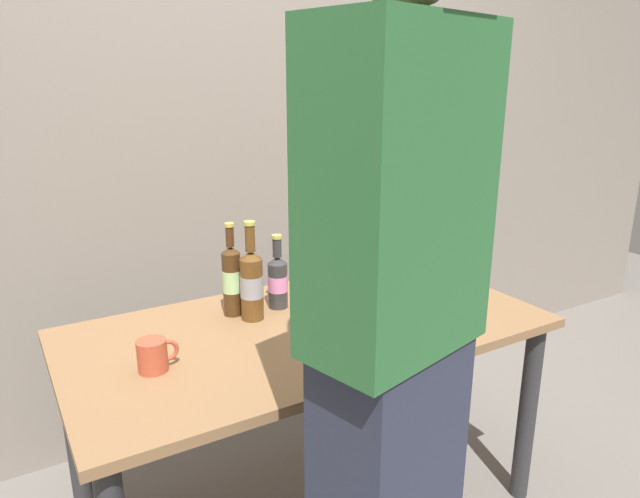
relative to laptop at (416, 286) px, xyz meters
name	(u,v)px	position (x,y,z in m)	size (l,w,h in m)	color
desk	(308,351)	(-0.45, 0.00, -0.15)	(1.53, 0.80, 0.72)	olive
laptop	(416,286)	(0.00, 0.00, 0.00)	(0.39, 0.38, 0.23)	#B7BABC
beer_bottle_dark	(232,279)	(-0.63, 0.20, 0.08)	(0.06, 0.06, 0.32)	#472B14
beer_bottle_amber	(252,283)	(-0.58, 0.14, 0.08)	(0.08, 0.08, 0.33)	brown
beer_bottle_green	(278,280)	(-0.46, 0.18, 0.05)	(0.07, 0.07, 0.26)	#333333
person_figure	(393,332)	(-0.58, -0.61, 0.20)	(0.43, 0.36, 1.86)	#2D3347
coffee_mug	(153,355)	(-0.96, -0.05, 0.00)	(0.12, 0.08, 0.09)	#BF4C33
back_wall	(214,126)	(-0.45, 0.77, 0.53)	(6.00, 0.10, 2.60)	gray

